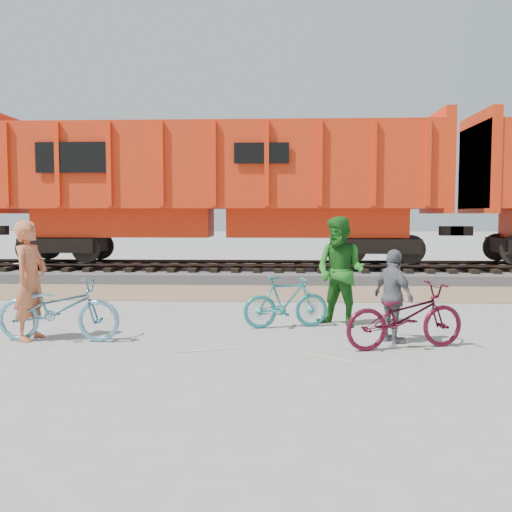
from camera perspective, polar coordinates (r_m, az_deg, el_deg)
The scene contains 11 objects.
ground at distance 9.51m, azimuth 1.89°, elevation -8.34°, with size 120.00×120.00×0.00m, color #9E9E99.
gravel_strip at distance 14.93m, azimuth 2.15°, elevation -3.72°, with size 120.00×3.00×0.02m, color #8F7558.
ballast_bed at distance 18.39m, azimuth 2.23°, elevation -1.78°, with size 120.00×4.00×0.30m, color slate.
track at distance 18.36m, azimuth 2.24°, elevation -0.78°, with size 120.00×2.60×0.24m.
hopper_car_center at distance 18.42m, azimuth -3.67°, elevation 7.12°, with size 14.00×3.13×4.65m.
bicycle_blue at distance 9.84m, azimuth -19.15°, elevation -4.99°, with size 0.71×2.03×1.07m, color #6099B2.
bicycle_teal at distance 10.41m, azimuth 3.01°, elevation -4.60°, with size 0.45×1.58×0.95m, color teal.
bicycle_maroon at distance 9.07m, azimuth 14.66°, elevation -5.83°, with size 0.67×1.93×1.01m, color #4D0C1D.
person_solo at distance 10.07m, azimuth -21.65°, elevation -2.28°, with size 0.72×0.47×1.96m, color #CB663D.
person_man at distance 10.59m, azimuth 8.43°, elevation -1.54°, with size 0.98×0.77×2.03m, color #1E661B.
person_woman at distance 9.40m, azimuth 13.58°, elevation -3.94°, with size 0.88×0.37×1.51m, color slate.
Camera 1 is at (0.11, -9.29, 2.06)m, focal length 40.00 mm.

